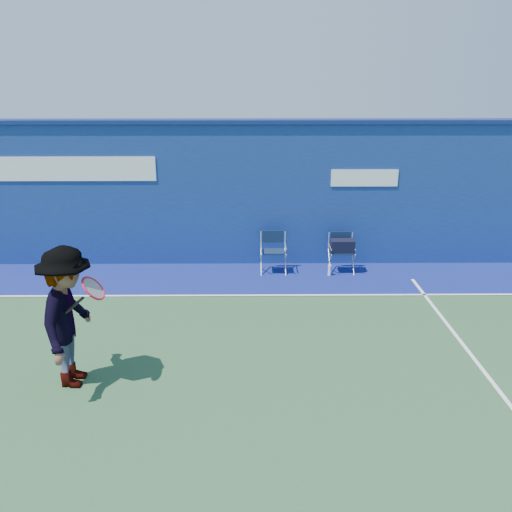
{
  "coord_description": "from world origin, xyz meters",
  "views": [
    {
      "loc": [
        1.23,
        -6.21,
        4.01
      ],
      "look_at": [
        1.31,
        2.6,
        1.0
      ],
      "focal_mm": 38.0,
      "sensor_mm": 36.0,
      "label": 1
    }
  ],
  "objects_px": {
    "directors_chair_right": "(341,256)",
    "water_bottle": "(330,270)",
    "tennis_player": "(69,317)",
    "directors_chair_left": "(273,260)"
  },
  "relations": [
    {
      "from": "directors_chair_right",
      "to": "tennis_player",
      "type": "distance_m",
      "value": 6.05
    },
    {
      "from": "water_bottle",
      "to": "tennis_player",
      "type": "xyz_separation_m",
      "value": [
        -4.01,
        -4.02,
        0.85
      ]
    },
    {
      "from": "directors_chair_right",
      "to": "water_bottle",
      "type": "bearing_deg",
      "value": -141.35
    },
    {
      "from": "directors_chair_right",
      "to": "tennis_player",
      "type": "xyz_separation_m",
      "value": [
        -4.28,
        -4.23,
        0.62
      ]
    },
    {
      "from": "directors_chair_left",
      "to": "directors_chair_right",
      "type": "bearing_deg",
      "value": -0.18
    },
    {
      "from": "directors_chair_right",
      "to": "tennis_player",
      "type": "relative_size",
      "value": 0.43
    },
    {
      "from": "water_bottle",
      "to": "tennis_player",
      "type": "bearing_deg",
      "value": -134.94
    },
    {
      "from": "directors_chair_right",
      "to": "water_bottle",
      "type": "height_order",
      "value": "directors_chair_right"
    },
    {
      "from": "water_bottle",
      "to": "tennis_player",
      "type": "relative_size",
      "value": 0.12
    },
    {
      "from": "directors_chair_right",
      "to": "directors_chair_left",
      "type": "bearing_deg",
      "value": 179.82
    }
  ]
}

